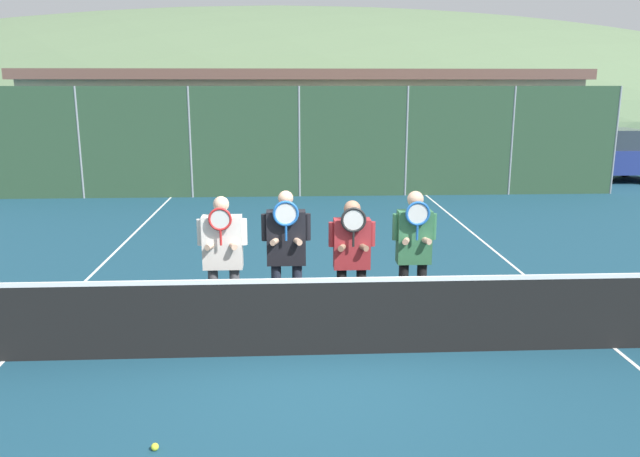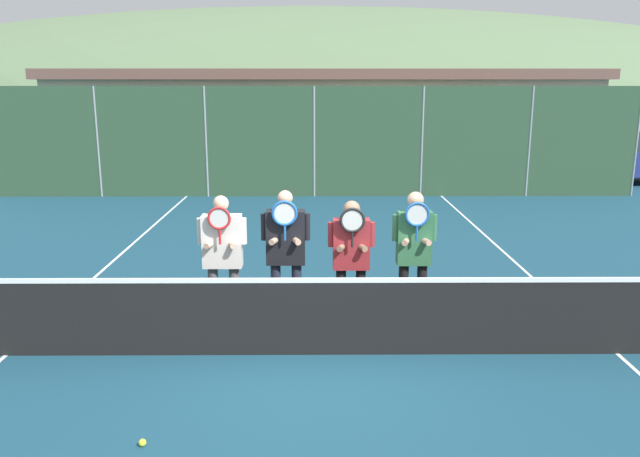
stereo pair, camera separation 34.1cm
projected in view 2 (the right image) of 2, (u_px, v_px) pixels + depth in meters
ground_plane at (312, 355)px, 7.44m from camera, size 120.00×120.00×0.00m
hill_distant at (315, 120)px, 54.95m from camera, size 93.56×51.98×18.19m
clubhouse_building at (323, 118)px, 24.22m from camera, size 20.24×5.50×3.64m
fence_back at (314, 142)px, 17.50m from camera, size 18.28×0.06×3.09m
tennis_net at (312, 316)px, 7.33m from camera, size 9.83×0.09×1.06m
court_line_left_sideline at (93, 278)px, 10.34m from camera, size 0.05×16.00×0.01m
court_line_right_sideline at (532, 277)px, 10.39m from camera, size 0.05×16.00×0.01m
player_leftmost at (223, 252)px, 7.96m from camera, size 0.63×0.34×1.79m
player_center_left at (286, 248)px, 8.01m from camera, size 0.63×0.34×1.84m
player_center_right at (351, 253)px, 8.02m from camera, size 0.60×0.34×1.71m
player_rightmost at (414, 249)px, 8.02m from camera, size 0.57×0.34×1.82m
car_far_left at (173, 154)px, 20.08m from camera, size 4.10×2.06×1.80m
car_left_of_center at (323, 155)px, 20.29m from camera, size 4.31×2.07×1.70m
car_center at (473, 157)px, 19.85m from camera, size 4.02×1.91×1.72m
car_right_of_center at (621, 156)px, 20.08m from camera, size 4.40×1.96×1.70m
tennis_ball_on_court at (142, 443)px, 5.56m from camera, size 0.07×0.07×0.07m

